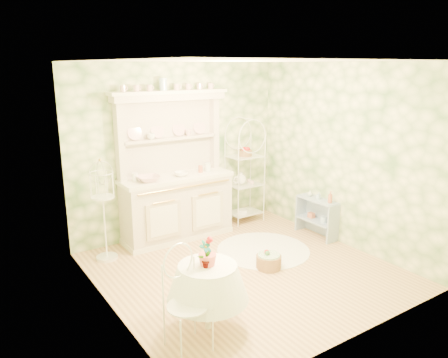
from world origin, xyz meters
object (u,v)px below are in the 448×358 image
side_shelf (317,217)px  cafe_chair (188,308)px  bakers_rack (245,173)px  floor_basket (269,261)px  kitchen_dresser (176,167)px  round_table (208,299)px  birdcage_stand (104,211)px

side_shelf → cafe_chair: 3.41m
side_shelf → bakers_rack: bearing=111.1°
floor_basket → cafe_chair: bearing=-152.4°
kitchen_dresser → cafe_chair: 2.92m
kitchen_dresser → round_table: bearing=-110.8°
bakers_rack → floor_basket: size_ratio=5.42×
kitchen_dresser → floor_basket: bearing=-72.9°
bakers_rack → round_table: bearing=-133.8°
bakers_rack → cafe_chair: size_ratio=1.98×
side_shelf → cafe_chair: size_ratio=0.82×
cafe_chair → kitchen_dresser: bearing=54.0°
bakers_rack → side_shelf: size_ratio=2.40×
side_shelf → birdcage_stand: 3.28m
birdcage_stand → floor_basket: birdcage_stand is taller
bakers_rack → side_shelf: bakers_rack is taller
kitchen_dresser → side_shelf: (1.88, -1.16, -0.84)m
side_shelf → round_table: (-2.78, -1.22, 0.03)m
round_table → floor_basket: bearing=27.5°
cafe_chair → birdcage_stand: size_ratio=0.61×
side_shelf → floor_basket: (-1.37, -0.48, -0.20)m
round_table → floor_basket: round_table is taller
kitchen_dresser → cafe_chair: bearing=-115.8°
cafe_chair → birdcage_stand: 2.42m
kitchen_dresser → floor_basket: (0.51, -1.65, -1.04)m
bakers_rack → side_shelf: bearing=-67.0°
round_table → birdcage_stand: 2.28m
birdcage_stand → floor_basket: bearing=-41.1°
side_shelf → cafe_chair: cafe_chair is taller
kitchen_dresser → cafe_chair: (-1.23, -2.55, -0.71)m
bakers_rack → birdcage_stand: (-2.55, -0.20, -0.14)m
round_table → birdcage_stand: size_ratio=0.47×
side_shelf → birdcage_stand: (-3.09, 1.01, 0.41)m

